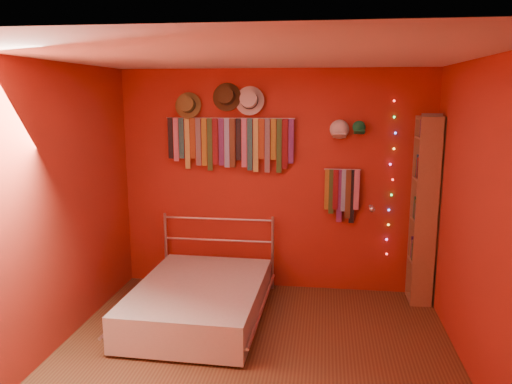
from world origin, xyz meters
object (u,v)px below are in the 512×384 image
at_px(reading_lamp, 372,209).
at_px(bookshelf, 428,210).
at_px(tie_rack, 230,141).
at_px(bed, 200,300).

height_order(reading_lamp, bookshelf, bookshelf).
height_order(tie_rack, bookshelf, bookshelf).
bearing_deg(bookshelf, tie_rack, 175.87).
bearing_deg(tie_rack, bookshelf, -4.13).
bearing_deg(tie_rack, reading_lamp, -5.29).
distance_m(tie_rack, bookshelf, 2.26).
height_order(bookshelf, bed, bookshelf).
bearing_deg(bed, tie_rack, 82.28).
bearing_deg(reading_lamp, tie_rack, 174.71).
xyz_separation_m(tie_rack, bookshelf, (2.14, -0.15, -0.69)).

